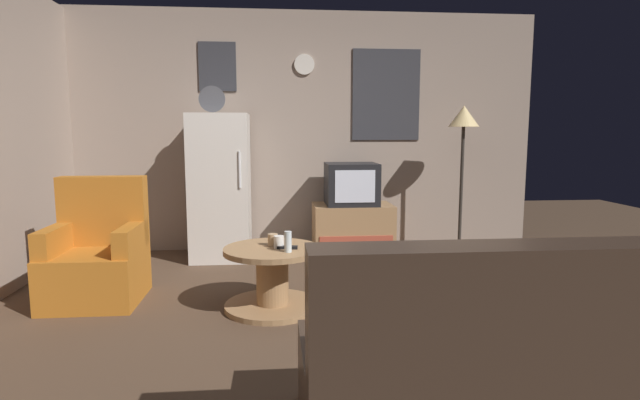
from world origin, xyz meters
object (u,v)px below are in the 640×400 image
(standing_lamp, at_px, (463,128))
(mug_ceramic_white, at_px, (279,242))
(armchair, at_px, (97,258))
(tv_stand, at_px, (353,230))
(coffee_table, at_px, (272,278))
(mug_ceramic_tan, at_px, (273,240))
(book_stack, at_px, (422,251))
(fridge, at_px, (220,187))
(couch, at_px, (507,375))
(remote_control, at_px, (287,247))
(crt_tv, at_px, (351,184))
(wine_glass, at_px, (288,242))

(standing_lamp, xyz_separation_m, mug_ceramic_white, (-1.96, -1.56, -0.85))
(mug_ceramic_white, bearing_deg, armchair, 166.14)
(tv_stand, height_order, coffee_table, tv_stand)
(standing_lamp, distance_m, coffee_table, 2.78)
(standing_lamp, height_order, mug_ceramic_tan, standing_lamp)
(armchair, xyz_separation_m, book_stack, (2.95, 1.13, -0.28))
(coffee_table, distance_m, armchair, 1.41)
(armchair, bearing_deg, mug_ceramic_white, -13.86)
(standing_lamp, relative_size, mug_ceramic_tan, 17.67)
(fridge, bearing_deg, couch, -65.79)
(mug_ceramic_tan, xyz_separation_m, remote_control, (0.11, -0.11, -0.03))
(mug_ceramic_white, bearing_deg, remote_control, -30.97)
(crt_tv, relative_size, standing_lamp, 0.34)
(wine_glass, distance_m, couch, 1.85)
(tv_stand, xyz_separation_m, remote_control, (-0.74, -1.67, 0.20))
(standing_lamp, distance_m, book_stack, 1.37)
(mug_ceramic_white, xyz_separation_m, remote_control, (0.06, -0.04, -0.03))
(coffee_table, height_order, wine_glass, wine_glass)
(tv_stand, distance_m, wine_glass, 1.94)
(mug_ceramic_white, height_order, couch, couch)
(coffee_table, xyz_separation_m, wine_glass, (0.11, -0.15, 0.31))
(tv_stand, height_order, couch, couch)
(coffee_table, bearing_deg, mug_ceramic_tan, 84.06)
(armchair, relative_size, book_stack, 4.60)
(fridge, relative_size, book_stack, 8.48)
(book_stack, bearing_deg, mug_ceramic_tan, -138.38)
(tv_stand, relative_size, couch, 0.49)
(tv_stand, bearing_deg, armchair, -150.06)
(mug_ceramic_tan, bearing_deg, coffee_table, -95.94)
(mug_ceramic_white, relative_size, remote_control, 0.60)
(standing_lamp, distance_m, armchair, 3.74)
(mug_ceramic_white, bearing_deg, couch, -62.11)
(wine_glass, bearing_deg, fridge, 110.35)
(remote_control, bearing_deg, coffee_table, 163.20)
(tv_stand, bearing_deg, fridge, -179.38)
(crt_tv, relative_size, couch, 0.32)
(crt_tv, relative_size, mug_ceramic_white, 6.00)
(crt_tv, height_order, couch, crt_tv)
(mug_ceramic_tan, bearing_deg, fridge, 109.41)
(remote_control, relative_size, couch, 0.09)
(coffee_table, bearing_deg, mug_ceramic_white, -15.75)
(tv_stand, distance_m, armchair, 2.57)
(wine_glass, relative_size, book_stack, 0.72)
(standing_lamp, distance_m, remote_control, 2.64)
(book_stack, bearing_deg, armchair, -159.10)
(crt_tv, height_order, standing_lamp, standing_lamp)
(standing_lamp, xyz_separation_m, remote_control, (-1.90, -1.60, -0.88))
(fridge, xyz_separation_m, wine_glass, (0.65, -1.75, -0.21))
(mug_ceramic_tan, xyz_separation_m, book_stack, (1.57, 1.40, -0.45))
(armchair, bearing_deg, tv_stand, 29.94)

